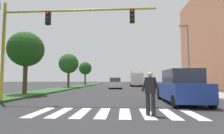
{
  "coord_description": "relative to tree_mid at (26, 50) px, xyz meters",
  "views": [
    {
      "loc": [
        0.37,
        0.78,
        1.39
      ],
      "look_at": [
        -0.66,
        16.56,
        2.58
      ],
      "focal_mm": 26.44,
      "sensor_mm": 36.0,
      "label": 1
    }
  ],
  "objects": [
    {
      "name": "tree_distant",
      "position": [
        -0.31,
        24.45,
        -0.04
      ],
      "size": [
        2.97,
        2.97,
        5.36
      ],
      "color": "#4C3823",
      "rests_on": "median_strip"
    },
    {
      "name": "crosswalk",
      "position": [
        8.16,
        -6.99,
        -4.03
      ],
      "size": [
        6.75,
        2.2,
        0.01
      ],
      "color": "silver",
      "rests_on": "ground_plane"
    },
    {
      "name": "traffic_light_gantry",
      "position": [
        4.01,
        -4.41,
        0.35
      ],
      "size": [
        9.34,
        0.3,
        6.0
      ],
      "color": "gold",
      "rests_on": "median_strip"
    },
    {
      "name": "sidewalk_right",
      "position": [
        16.52,
        13.32,
        -3.96
      ],
      "size": [
        3.0,
        64.0,
        0.15
      ],
      "primitive_type": "cube",
      "color": "#9E9991",
      "rests_on": "ground_plane"
    },
    {
      "name": "pedestrian_performer",
      "position": [
        9.6,
        -7.37,
        -3.1
      ],
      "size": [
        0.7,
        0.42,
        1.69
      ],
      "color": "#262628",
      "rests_on": "ground_plane"
    },
    {
      "name": "tree_far",
      "position": [
        -0.37,
        12.67,
        -0.04
      ],
      "size": [
        3.23,
        3.23,
        5.48
      ],
      "color": "#4C3823",
      "rests_on": "median_strip"
    },
    {
      "name": "truck_box_delivery",
      "position": [
        11.25,
        20.24,
        -2.4
      ],
      "size": [
        2.4,
        6.2,
        3.1
      ],
      "color": "silver",
      "rests_on": "ground_plane"
    },
    {
      "name": "suv_crossing",
      "position": [
        11.96,
        -3.82,
        -3.1
      ],
      "size": [
        2.03,
        4.63,
        1.97
      ],
      "color": "navy",
      "rests_on": "ground_plane"
    },
    {
      "name": "street_lamp_right",
      "position": [
        15.93,
        5.21,
        0.56
      ],
      "size": [
        1.02,
        0.24,
        7.5
      ],
      "color": "slate",
      "rests_on": "sidewalk_right"
    },
    {
      "name": "sedan_distant",
      "position": [
        11.63,
        22.55,
        -3.23
      ],
      "size": [
        2.03,
        4.14,
        1.74
      ],
      "color": "gray",
      "rests_on": "ground_plane"
    },
    {
      "name": "ground_plane",
      "position": [
        8.16,
        15.32,
        -4.03
      ],
      "size": [
        140.0,
        140.0,
        0.0
      ],
      "primitive_type": "plane",
      "color": "#2D2D30"
    },
    {
      "name": "sedan_midblock",
      "position": [
        7.36,
        11.63,
        -3.26
      ],
      "size": [
        2.04,
        4.63,
        1.65
      ],
      "color": "silver",
      "rests_on": "ground_plane"
    },
    {
      "name": "median_strip",
      "position": [
        -0.02,
        13.32,
        -3.96
      ],
      "size": [
        3.11,
        64.0,
        0.15
      ],
      "primitive_type": "cube",
      "color": "#2D5B28",
      "rests_on": "ground_plane"
    },
    {
      "name": "tree_mid",
      "position": [
        0.0,
        0.0,
        0.0
      ],
      "size": [
        3.06,
        3.06,
        5.44
      ],
      "color": "#4C3823",
      "rests_on": "median_strip"
    }
  ]
}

